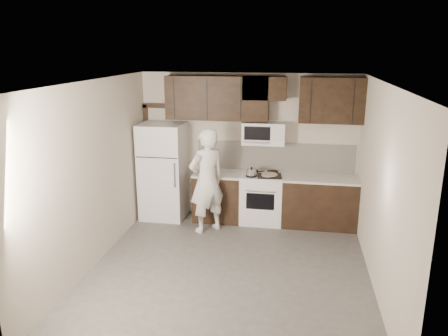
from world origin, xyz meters
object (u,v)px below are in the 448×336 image
(stove, at_px, (262,198))
(person, at_px, (207,181))
(refrigerator, at_px, (163,171))
(microwave, at_px, (264,133))

(stove, relative_size, person, 0.51)
(person, bearing_deg, refrigerator, -72.20)
(refrigerator, bearing_deg, microwave, 5.15)
(microwave, height_order, person, microwave)
(microwave, distance_m, refrigerator, 2.00)
(stove, height_order, refrigerator, refrigerator)
(refrigerator, height_order, person, person)
(microwave, height_order, refrigerator, microwave)
(stove, relative_size, refrigerator, 0.52)
(stove, height_order, person, person)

